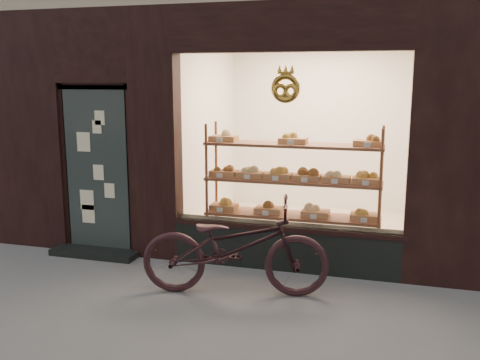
% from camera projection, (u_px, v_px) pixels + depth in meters
% --- Properties ---
extents(ground, '(90.00, 90.00, 0.00)m').
position_uv_depth(ground, '(184.00, 347.00, 4.58)').
color(ground, slate).
extents(display_shelf, '(2.20, 0.45, 1.70)m').
position_uv_depth(display_shelf, '(292.00, 192.00, 6.70)').
color(display_shelf, brown).
rests_on(display_shelf, ground).
extents(bicycle, '(2.07, 1.06, 1.04)m').
position_uv_depth(bicycle, '(235.00, 247.00, 5.61)').
color(bicycle, black).
rests_on(bicycle, ground).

